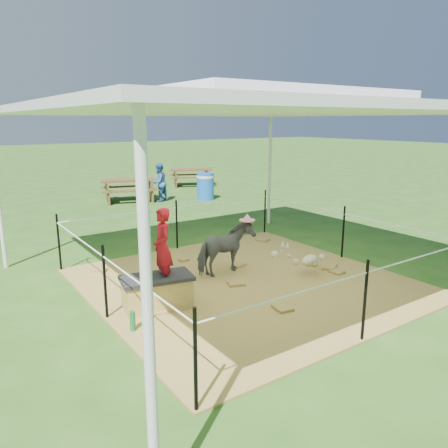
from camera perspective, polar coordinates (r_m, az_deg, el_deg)
ground at (r=6.98m, az=2.81°, el=-7.76°), size 90.00×90.00×0.00m
hay_patch at (r=6.97m, az=2.81°, el=-7.64°), size 4.60×4.60×0.03m
canopy_tent at (r=6.51m, az=3.09°, el=14.93°), size 6.30×6.30×2.90m
rope_fence at (r=6.77m, az=2.87°, el=-2.67°), size 4.54×4.54×1.00m
straw_bale at (r=6.06m, az=-8.71°, el=-8.95°), size 0.96×0.61×0.40m
dark_cloth at (r=5.98m, az=-8.78°, el=-6.97°), size 1.03×0.67×0.05m
woman at (r=5.86m, az=-8.08°, el=-2.11°), size 0.33×0.43×1.07m
green_bottle at (r=5.51m, az=-11.85°, el=-12.30°), size 0.08×0.08×0.25m
pony at (r=7.17m, az=0.21°, el=-3.29°), size 1.06×0.59×0.85m
pink_hat at (r=7.05m, az=0.21°, el=0.51°), size 0.26×0.26×0.12m
foal at (r=7.34m, az=11.14°, el=-4.38°), size 1.11×0.82×0.55m
trash_barrel at (r=14.17m, az=-2.44°, el=4.92°), size 0.62×0.62×0.86m
picnic_table_near at (r=14.22m, az=-12.32°, el=4.35°), size 1.98×1.65×0.71m
picnic_table_far at (r=17.29m, az=-4.30°, el=6.11°), size 1.94×1.72×0.67m
distant_person at (r=13.96m, az=-8.48°, el=5.39°), size 0.72×0.65×1.21m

